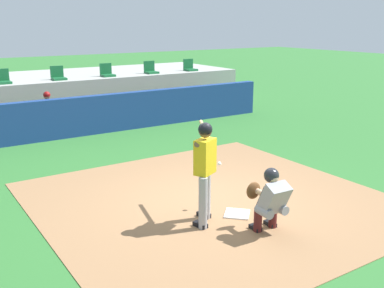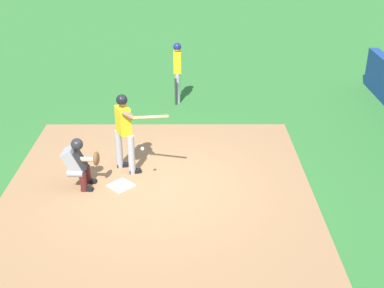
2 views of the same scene
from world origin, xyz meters
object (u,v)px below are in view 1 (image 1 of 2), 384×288
at_px(home_plate, 237,214).
at_px(stadium_seat_5, 151,70).
at_px(batter_at_plate, 205,166).
at_px(stadium_seat_6, 190,67).
at_px(stadium_seat_2, 3,79).
at_px(dugout_player_1, 49,112).
at_px(stadium_seat_4, 107,73).
at_px(catcher_crouched, 270,198).
at_px(stadium_seat_3, 58,76).

xyz_separation_m(home_plate, stadium_seat_5, (3.71, 10.18, 1.51)).
distance_m(batter_at_plate, stadium_seat_6, 11.91).
bearing_deg(stadium_seat_2, dugout_player_1, -66.63).
height_order(home_plate, stadium_seat_5, stadium_seat_5).
xyz_separation_m(batter_at_plate, dugout_player_1, (-0.29, 8.09, -0.36)).
distance_m(dugout_player_1, stadium_seat_2, 2.38).
bearing_deg(batter_at_plate, stadium_seat_4, 75.91).
bearing_deg(batter_at_plate, home_plate, -4.81).
relative_size(catcher_crouched, dugout_player_1, 1.29).
height_order(stadium_seat_3, stadium_seat_5, same).
relative_size(catcher_crouched, stadium_seat_5, 3.50).
bearing_deg(home_plate, stadium_seat_4, 79.66).
bearing_deg(stadium_seat_6, stadium_seat_3, 180.00).
height_order(home_plate, batter_at_plate, batter_at_plate).
distance_m(stadium_seat_2, stadium_seat_4, 3.71).
bearing_deg(batter_at_plate, stadium_seat_6, 58.29).
relative_size(stadium_seat_2, stadium_seat_5, 1.00).
distance_m(catcher_crouched, stadium_seat_3, 11.04).
height_order(stadium_seat_4, stadium_seat_6, same).
relative_size(dugout_player_1, stadium_seat_5, 2.71).
xyz_separation_m(catcher_crouched, stadium_seat_6, (5.57, 11.00, 0.93)).
bearing_deg(dugout_player_1, catcher_crouched, -83.75).
distance_m(batter_at_plate, stadium_seat_5, 11.05).
xyz_separation_m(home_plate, stadium_seat_6, (5.57, 10.18, 1.51)).
relative_size(stadium_seat_3, stadium_seat_6, 1.00).
relative_size(stadium_seat_5, stadium_seat_6, 1.00).
height_order(home_plate, stadium_seat_4, stadium_seat_4).
xyz_separation_m(catcher_crouched, dugout_player_1, (-0.98, 8.97, 0.07)).
relative_size(home_plate, dugout_player_1, 0.34).
height_order(dugout_player_1, stadium_seat_6, stadium_seat_6).
bearing_deg(home_plate, catcher_crouched, -89.73).
xyz_separation_m(dugout_player_1, stadium_seat_4, (2.84, 2.03, 0.86)).
height_order(home_plate, stadium_seat_6, stadium_seat_6).
bearing_deg(dugout_player_1, stadium_seat_5, 23.44).
bearing_deg(stadium_seat_2, stadium_seat_5, 0.00).
xyz_separation_m(stadium_seat_2, stadium_seat_6, (7.43, 0.00, 0.00)).
distance_m(dugout_player_1, stadium_seat_4, 3.59).
distance_m(stadium_seat_2, stadium_seat_6, 7.43).
distance_m(stadium_seat_3, stadium_seat_6, 5.57).
bearing_deg(batter_at_plate, stadium_seat_2, 96.62).
height_order(batter_at_plate, stadium_seat_5, stadium_seat_5).
height_order(dugout_player_1, stadium_seat_4, stadium_seat_4).
relative_size(batter_at_plate, stadium_seat_5, 3.76).
bearing_deg(stadium_seat_3, stadium_seat_4, 0.00).
xyz_separation_m(stadium_seat_3, stadium_seat_5, (3.71, 0.00, 0.00)).
bearing_deg(batter_at_plate, dugout_player_1, 92.09).
bearing_deg(stadium_seat_5, home_plate, -110.05).
height_order(stadium_seat_2, stadium_seat_3, same).
distance_m(catcher_crouched, stadium_seat_2, 11.20).
bearing_deg(stadium_seat_6, dugout_player_1, -162.74).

